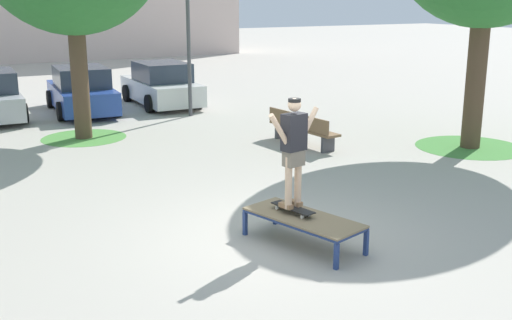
{
  "coord_description": "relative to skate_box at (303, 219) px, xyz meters",
  "views": [
    {
      "loc": [
        -4.8,
        -7.92,
        3.69
      ],
      "look_at": [
        0.14,
        1.08,
        1.0
      ],
      "focal_mm": 43.8,
      "sensor_mm": 36.0,
      "label": 1
    }
  ],
  "objects": [
    {
      "name": "grass_patch_near_right",
      "position": [
        7.2,
        3.36,
        -0.41
      ],
      "size": [
        2.7,
        2.7,
        0.01
      ],
      "primitive_type": "cylinder",
      "color": "#47893D",
      "rests_on": "ground"
    },
    {
      "name": "car_white",
      "position": [
        2.6,
        13.13,
        0.28
      ],
      "size": [
        1.99,
        4.24,
        1.5
      ],
      "color": "silver",
      "rests_on": "ground"
    },
    {
      "name": "grass_patch_mid_back",
      "position": [
        -1.11,
        9.15,
        -0.41
      ],
      "size": [
        2.25,
        2.25,
        0.01
      ],
      "primitive_type": "cylinder",
      "color": "#519342",
      "rests_on": "ground"
    },
    {
      "name": "skateboard",
      "position": [
        -0.06,
        0.21,
        0.12
      ],
      "size": [
        0.36,
        0.82,
        0.09
      ],
      "color": "black",
      "rests_on": "skate_box"
    },
    {
      "name": "skater",
      "position": [
        -0.06,
        0.21,
        1.12
      ],
      "size": [
        0.99,
        0.34,
        1.69
      ],
      "color": "beige",
      "rests_on": "skateboard"
    },
    {
      "name": "car_blue",
      "position": [
        -0.19,
        13.01,
        0.28
      ],
      "size": [
        2.16,
        4.32,
        1.5
      ],
      "color": "#28479E",
      "rests_on": "ground"
    },
    {
      "name": "ground_plane",
      "position": [
        -0.14,
        0.42,
        -0.41
      ],
      "size": [
        120.0,
        120.0,
        0.0
      ],
      "primitive_type": "plane",
      "color": "#B2AA9E"
    },
    {
      "name": "park_bench",
      "position": [
        3.59,
        5.62,
        0.03
      ],
      "size": [
        0.66,
        2.43,
        0.83
      ],
      "color": "brown",
      "rests_on": "ground"
    },
    {
      "name": "skate_box",
      "position": [
        0.0,
        0.0,
        0.0
      ],
      "size": [
        1.25,
        2.04,
        0.46
      ],
      "color": "navy",
      "rests_on": "ground"
    }
  ]
}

